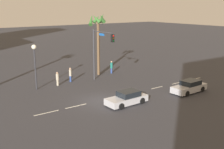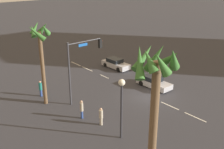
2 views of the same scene
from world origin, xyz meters
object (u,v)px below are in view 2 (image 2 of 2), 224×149
palm_tree_1 (40,44)px  palm_tree_0 (154,90)px  car_2 (154,82)px  pedestrian_1 (41,88)px  pedestrian_2 (101,116)px  car_0 (116,64)px  streetlamp (122,97)px  traffic_signal (80,61)px  pedestrian_0 (82,109)px

palm_tree_1 → palm_tree_0: bearing=177.2°
car_2 → palm_tree_1: 14.31m
pedestrian_1 → pedestrian_2: 9.39m
car_0 → pedestrian_2: bearing=134.6°
streetlamp → pedestrian_1: streetlamp is taller
car_2 → traffic_signal: (2.54, 8.88, 3.91)m
traffic_signal → palm_tree_1: palm_tree_1 is taller
car_0 → pedestrian_1: 12.96m
car_2 → streetlamp: 12.17m
car_0 → streetlamp: bearing=140.8°
car_0 → palm_tree_0: palm_tree_0 is taller
traffic_signal → palm_tree_0: 14.68m
traffic_signal → palm_tree_1: size_ratio=0.77×
palm_tree_1 → streetlamp: bearing=-169.0°
car_2 → palm_tree_1: (4.39, 12.27, 5.92)m
traffic_signal → pedestrian_0: bearing=146.4°
pedestrian_0 → pedestrian_2: (-2.14, -0.68, -0.10)m
car_2 → palm_tree_0: bearing=130.9°
car_2 → pedestrian_0: pedestrian_0 is taller
pedestrian_0 → palm_tree_1: palm_tree_1 is taller
streetlamp → pedestrian_2: (2.74, 0.02, -2.92)m
pedestrian_1 → palm_tree_0: size_ratio=0.19×
palm_tree_1 → car_2: bearing=-109.7°
palm_tree_0 → pedestrian_0: bearing=-10.7°
pedestrian_1 → pedestrian_0: bearing=-174.0°
pedestrian_1 → palm_tree_1: (-2.05, 0.48, 5.56)m
pedestrian_2 → pedestrian_0: bearing=17.6°
palm_tree_0 → pedestrian_2: bearing=-17.6°
car_2 → pedestrian_2: size_ratio=2.54×
pedestrian_1 → palm_tree_0: (-17.73, 1.24, 6.22)m
car_0 → palm_tree_0: 25.03m
car_2 → palm_tree_1: bearing=70.3°
car_0 → car_2: 8.42m
streetlamp → traffic_signal: bearing=-10.1°
car_2 → palm_tree_1: size_ratio=0.51×
pedestrian_2 → palm_tree_0: size_ratio=0.18×
pedestrian_1 → palm_tree_0: palm_tree_0 is taller
pedestrian_2 → palm_tree_0: (-8.44, 2.68, 6.29)m
car_0 → pedestrian_2: size_ratio=2.63×
traffic_signal → streetlamp: bearing=169.9°
pedestrian_0 → palm_tree_0: palm_tree_0 is taller
car_2 → streetlamp: (-5.59, 10.33, 3.21)m
palm_tree_0 → streetlamp: bearing=-25.4°
car_0 → traffic_signal: 12.13m
car_2 → pedestrian_0: (-0.71, 11.03, 0.39)m
car_0 → traffic_signal: (-5.82, 9.90, 3.89)m
car_0 → palm_tree_1: 15.08m
pedestrian_0 → traffic_signal: bearing=-33.6°
car_0 → palm_tree_0: bearing=144.4°
pedestrian_1 → pedestrian_2: bearing=-171.2°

